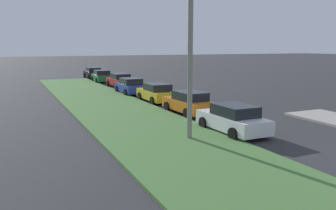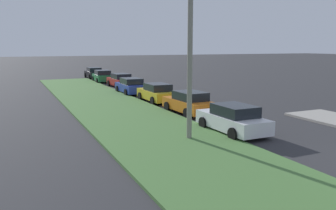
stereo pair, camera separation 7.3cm
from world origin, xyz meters
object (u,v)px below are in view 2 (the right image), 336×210
Objects in this scene: parked_car_green at (102,76)px; parked_car_yellow at (157,93)px; parked_car_white at (233,119)px; streetlight at (197,46)px; parked_car_black at (94,73)px; parked_car_blue at (131,86)px; parked_car_red at (121,80)px; parked_car_orange at (189,103)px.

parked_car_yellow is at bearing -177.05° from parked_car_green.
parked_car_white is 0.58× the size of streetlight.
parked_car_white and parked_car_black have the same top height.
parked_car_yellow and parked_car_black have the same top height.
parked_car_green is 0.58× the size of streetlight.
parked_car_white is 1.00× the size of parked_car_yellow.
parked_car_blue is at bearing -8.03° from streetlight.
parked_car_white is at bearing 177.65° from parked_car_yellow.
streetlight reaches higher than parked_car_blue.
parked_car_white is at bearing -80.73° from streetlight.
streetlight is at bearing 172.14° from parked_car_blue.
streetlight is at bearing 170.30° from parked_car_red.
parked_car_orange is at bearing 179.72° from parked_car_black.
parked_car_green is at bearing 177.34° from parked_car_black.
streetlight is (-16.60, 2.34, 3.67)m from parked_car_blue.
streetlight is (-0.38, 2.33, 3.67)m from parked_car_white.
parked_car_orange is 1.00× the size of parked_car_red.
streetlight reaches higher than parked_car_white.
parked_car_blue and parked_car_red have the same top height.
parked_car_yellow is 12.13m from streetlight.
parked_car_white is at bearing -178.02° from parked_car_green.
parked_car_blue is at bearing 171.05° from parked_car_red.
streetlight is (-22.18, 3.03, 3.67)m from parked_car_red.
parked_car_red is at bearing -6.86° from parked_car_blue.
parked_car_black is (17.34, -0.46, 0.00)m from parked_car_blue.
parked_car_yellow is 1.00× the size of parked_car_blue.
parked_car_orange is 7.47m from streetlight.
parked_car_red is 11.76m from parked_car_black.
parked_car_yellow is at bearing 176.36° from parked_car_red.
parked_car_black is at bearing -0.80° from parked_car_red.
parked_car_red is (10.95, -0.33, 0.00)m from parked_car_yellow.
parked_car_green is at bearing 0.13° from parked_car_yellow.
parked_car_orange is 0.58× the size of streetlight.
parked_car_black is (28.04, -0.06, 0.00)m from parked_car_orange.
parked_car_red is at bearing -179.05° from parked_car_black.
parked_car_black is at bearing -0.64° from parked_car_yellow.
parked_car_yellow is (10.86, -0.37, 0.00)m from parked_car_white.
parked_car_white is 27.75m from parked_car_green.
parked_car_white is at bearing 176.24° from parked_car_red.
streetlight is at bearing 166.09° from parked_car_yellow.
parked_car_yellow is at bearing -1.68° from parked_car_orange.
parked_car_yellow is 5.38m from parked_car_blue.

